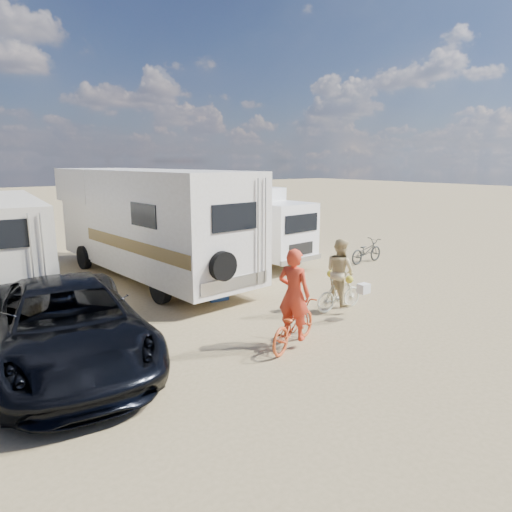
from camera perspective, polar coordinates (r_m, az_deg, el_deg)
ground at (r=10.57m, az=3.94°, el=-9.73°), size 140.00×140.00×0.00m
rv_main at (r=15.50m, az=-13.42°, el=3.82°), size 3.39×9.37×3.61m
box_truck at (r=17.76m, az=-1.33°, el=3.97°), size 2.67×6.05×2.90m
dark_suv at (r=9.53m, az=-22.60°, el=-7.96°), size 3.37×6.05×1.60m
bike_man at (r=9.76m, az=4.71°, el=-8.58°), size 1.94×1.30×0.96m
bike_woman at (r=12.19m, az=10.41°, el=-4.71°), size 1.52×0.52×0.90m
rider_man at (r=9.60m, az=4.76°, el=-5.83°), size 0.70×0.83×1.95m
rider_woman at (r=12.07m, az=10.49°, el=-2.78°), size 0.71×0.89×1.75m
bike_parked at (r=18.08m, az=13.71°, el=0.60°), size 1.79×0.72×0.92m
cooler at (r=13.00m, az=-4.90°, el=-4.57°), size 0.59×0.47×0.44m
crate at (r=13.40m, az=-8.53°, el=-4.25°), size 0.61×0.61×0.39m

